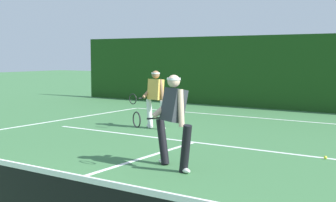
% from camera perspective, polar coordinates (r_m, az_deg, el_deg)
% --- Properties ---
extents(court_line_baseline_far, '(10.66, 0.10, 0.01)m').
position_cam_1_polar(court_line_baseline_far, '(15.08, 12.42, -2.15)').
color(court_line_baseline_far, white).
rests_on(court_line_baseline_far, ground_plane).
extents(court_line_service, '(8.69, 0.10, 0.01)m').
position_cam_1_polar(court_line_service, '(10.85, 3.22, -5.08)').
color(court_line_service, white).
rests_on(court_line_service, ground_plane).
extents(court_line_centre, '(0.10, 6.40, 0.01)m').
position_cam_1_polar(court_line_centre, '(8.27, -8.45, -8.57)').
color(court_line_centre, white).
rests_on(court_line_centre, ground_plane).
extents(player_near, '(1.17, 0.88, 1.69)m').
position_cam_1_polar(player_near, '(8.25, 0.63, -1.98)').
color(player_near, black).
rests_on(player_near, ground_plane).
extents(player_far, '(0.90, 0.88, 1.61)m').
position_cam_1_polar(player_far, '(12.71, -1.58, 0.51)').
color(player_far, silver).
rests_on(player_far, ground_plane).
extents(tennis_ball, '(0.07, 0.07, 0.07)m').
position_cam_1_polar(tennis_ball, '(9.63, 18.82, -6.59)').
color(tennis_ball, '#D1E033').
rests_on(tennis_ball, ground_plane).
extents(back_fence_windscreen, '(20.16, 0.12, 2.77)m').
position_cam_1_polar(back_fence_windscreen, '(17.44, 15.67, 3.38)').
color(back_fence_windscreen, '#1A4215').
rests_on(back_fence_windscreen, ground_plane).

